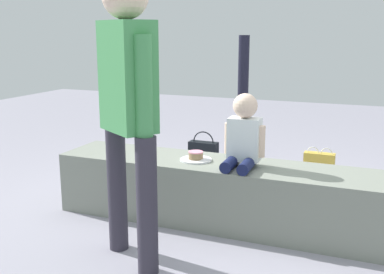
{
  "coord_description": "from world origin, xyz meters",
  "views": [
    {
      "loc": [
        0.9,
        -2.92,
        1.31
      ],
      "look_at": [
        -0.14,
        -0.36,
        0.68
      ],
      "focal_mm": 43.71,
      "sensor_mm": 36.0,
      "label": 1
    }
  ],
  "objects_px": {
    "water_bottle_near_gift": "(247,191)",
    "child_seated": "(244,135)",
    "handbag_black_leather": "(203,153)",
    "party_cup_red": "(295,170)",
    "cake_box_white": "(253,185)",
    "cake_plate": "(196,157)",
    "gift_bag": "(319,171)",
    "adult_standing": "(128,95)"
  },
  "relations": [
    {
      "from": "child_seated",
      "to": "cake_plate",
      "type": "height_order",
      "value": "child_seated"
    },
    {
      "from": "water_bottle_near_gift",
      "to": "handbag_black_leather",
      "type": "bearing_deg",
      "value": 128.9
    },
    {
      "from": "child_seated",
      "to": "gift_bag",
      "type": "relative_size",
      "value": 1.3
    },
    {
      "from": "party_cup_red",
      "to": "adult_standing",
      "type": "bearing_deg",
      "value": -106.57
    },
    {
      "from": "cake_plate",
      "to": "party_cup_red",
      "type": "bearing_deg",
      "value": 69.6
    },
    {
      "from": "cake_plate",
      "to": "party_cup_red",
      "type": "height_order",
      "value": "cake_plate"
    },
    {
      "from": "party_cup_red",
      "to": "water_bottle_near_gift",
      "type": "bearing_deg",
      "value": -104.95
    },
    {
      "from": "child_seated",
      "to": "cake_box_white",
      "type": "relative_size",
      "value": 1.44
    },
    {
      "from": "child_seated",
      "to": "party_cup_red",
      "type": "xyz_separation_m",
      "value": [
        0.14,
        1.3,
        -0.59
      ]
    },
    {
      "from": "gift_bag",
      "to": "handbag_black_leather",
      "type": "bearing_deg",
      "value": 163.55
    },
    {
      "from": "cake_plate",
      "to": "water_bottle_near_gift",
      "type": "xyz_separation_m",
      "value": [
        0.25,
        0.44,
        -0.36
      ]
    },
    {
      "from": "gift_bag",
      "to": "cake_plate",
      "type": "bearing_deg",
      "value": -127.07
    },
    {
      "from": "child_seated",
      "to": "cake_plate",
      "type": "relative_size",
      "value": 2.16
    },
    {
      "from": "adult_standing",
      "to": "party_cup_red",
      "type": "height_order",
      "value": "adult_standing"
    },
    {
      "from": "cake_plate",
      "to": "handbag_black_leather",
      "type": "xyz_separation_m",
      "value": [
        -0.44,
        1.3,
        -0.33
      ]
    },
    {
      "from": "handbag_black_leather",
      "to": "water_bottle_near_gift",
      "type": "bearing_deg",
      "value": -51.1
    },
    {
      "from": "gift_bag",
      "to": "cake_box_white",
      "type": "relative_size",
      "value": 1.11
    },
    {
      "from": "cake_plate",
      "to": "handbag_black_leather",
      "type": "height_order",
      "value": "cake_plate"
    },
    {
      "from": "child_seated",
      "to": "adult_standing",
      "type": "distance_m",
      "value": 0.89
    },
    {
      "from": "adult_standing",
      "to": "cake_plate",
      "type": "height_order",
      "value": "adult_standing"
    },
    {
      "from": "water_bottle_near_gift",
      "to": "cake_box_white",
      "type": "distance_m",
      "value": 0.26
    },
    {
      "from": "water_bottle_near_gift",
      "to": "handbag_black_leather",
      "type": "height_order",
      "value": "handbag_black_leather"
    },
    {
      "from": "gift_bag",
      "to": "child_seated",
      "type": "bearing_deg",
      "value": -111.4
    },
    {
      "from": "cake_box_white",
      "to": "gift_bag",
      "type": "bearing_deg",
      "value": 28.14
    },
    {
      "from": "water_bottle_near_gift",
      "to": "cake_plate",
      "type": "bearing_deg",
      "value": -119.71
    },
    {
      "from": "child_seated",
      "to": "handbag_black_leather",
      "type": "height_order",
      "value": "child_seated"
    },
    {
      "from": "child_seated",
      "to": "water_bottle_near_gift",
      "type": "relative_size",
      "value": 2.26
    },
    {
      "from": "cake_plate",
      "to": "gift_bag",
      "type": "bearing_deg",
      "value": 52.93
    },
    {
      "from": "gift_bag",
      "to": "handbag_black_leather",
      "type": "height_order",
      "value": "gift_bag"
    },
    {
      "from": "water_bottle_near_gift",
      "to": "child_seated",
      "type": "bearing_deg",
      "value": -79.0
    },
    {
      "from": "child_seated",
      "to": "adult_standing",
      "type": "height_order",
      "value": "adult_standing"
    },
    {
      "from": "cake_plate",
      "to": "water_bottle_near_gift",
      "type": "distance_m",
      "value": 0.62
    },
    {
      "from": "adult_standing",
      "to": "cake_box_white",
      "type": "bearing_deg",
      "value": 75.93
    },
    {
      "from": "cake_plate",
      "to": "gift_bag",
      "type": "distance_m",
      "value": 1.23
    },
    {
      "from": "gift_bag",
      "to": "party_cup_red",
      "type": "relative_size",
      "value": 3.18
    },
    {
      "from": "handbag_black_leather",
      "to": "cake_plate",
      "type": "bearing_deg",
      "value": -71.41
    },
    {
      "from": "cake_plate",
      "to": "handbag_black_leather",
      "type": "relative_size",
      "value": 0.65
    },
    {
      "from": "party_cup_red",
      "to": "cake_box_white",
      "type": "relative_size",
      "value": 0.35
    },
    {
      "from": "cake_box_white",
      "to": "handbag_black_leather",
      "type": "relative_size",
      "value": 0.97
    },
    {
      "from": "adult_standing",
      "to": "water_bottle_near_gift",
      "type": "xyz_separation_m",
      "value": [
        0.37,
        1.15,
        -0.87
      ]
    },
    {
      "from": "party_cup_red",
      "to": "cake_box_white",
      "type": "distance_m",
      "value": 0.64
    },
    {
      "from": "adult_standing",
      "to": "cake_box_white",
      "type": "relative_size",
      "value": 4.77
    }
  ]
}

